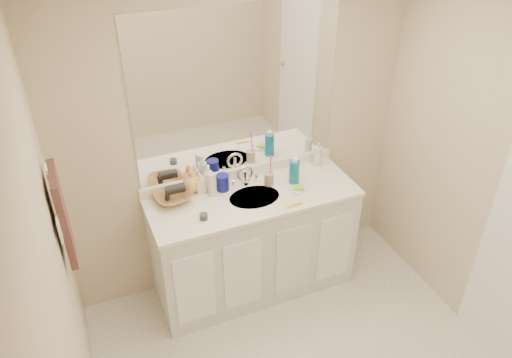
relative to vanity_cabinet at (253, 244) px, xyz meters
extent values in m
cube|color=white|center=(0.00, -1.02, 1.97)|extent=(2.60, 2.60, 0.02)
cube|color=beige|center=(0.00, 0.28, 0.77)|extent=(2.60, 0.02, 2.40)
cube|color=beige|center=(-1.30, -1.02, 0.77)|extent=(0.02, 2.60, 2.40)
cube|color=silver|center=(0.00, 0.00, 0.00)|extent=(1.50, 0.55, 0.85)
cube|color=white|center=(0.00, 0.00, 0.44)|extent=(1.52, 0.57, 0.03)
cube|color=white|center=(0.00, 0.26, 0.50)|extent=(1.52, 0.03, 0.08)
cylinder|color=beige|center=(0.00, -0.02, 0.44)|extent=(0.37, 0.37, 0.02)
cylinder|color=silver|center=(0.00, 0.16, 0.51)|extent=(0.02, 0.02, 0.11)
cube|color=white|center=(0.00, 0.27, 1.14)|extent=(1.48, 0.01, 1.20)
cylinder|color=navy|center=(-0.17, 0.15, 0.52)|extent=(0.12, 0.12, 0.13)
cylinder|color=tan|center=(0.16, 0.09, 0.50)|extent=(0.08, 0.08, 0.09)
cylinder|color=#FD4286|center=(0.17, 0.09, 0.60)|extent=(0.02, 0.04, 0.20)
cylinder|color=#0C6E9B|center=(0.34, 0.04, 0.55)|extent=(0.08, 0.08, 0.18)
cylinder|color=white|center=(0.62, 0.19, 0.54)|extent=(0.07, 0.07, 0.16)
cube|color=white|center=(0.32, -0.07, 0.46)|extent=(0.13, 0.12, 0.01)
cube|color=#9BE036|center=(0.32, -0.07, 0.48)|extent=(0.09, 0.08, 0.03)
cube|color=orange|center=(0.21, -0.23, 0.46)|extent=(0.12, 0.04, 0.01)
cylinder|color=#34343B|center=(-0.41, -0.12, 0.47)|extent=(0.07, 0.07, 0.04)
cylinder|color=silver|center=(-0.27, 0.12, 0.54)|extent=(0.07, 0.07, 0.18)
imported|color=white|center=(-0.27, 0.19, 0.56)|extent=(0.10, 0.10, 0.20)
imported|color=#FFF1CF|center=(-0.33, 0.19, 0.53)|extent=(0.07, 0.07, 0.15)
imported|color=#FBBC61|center=(-0.38, 0.23, 0.54)|extent=(0.17, 0.17, 0.17)
imported|color=#A17341|center=(-0.54, 0.16, 0.49)|extent=(0.29, 0.29, 0.06)
cylinder|color=black|center=(-0.52, 0.16, 0.54)|extent=(0.13, 0.07, 0.07)
torus|color=silver|center=(-1.27, -0.25, 1.12)|extent=(0.01, 0.11, 0.11)
cube|color=#39211E|center=(-1.25, -0.25, 0.82)|extent=(0.04, 0.32, 0.55)
cube|color=white|center=(-1.27, -0.45, 0.88)|extent=(0.01, 0.08, 0.13)
camera|label=1|loc=(-1.12, -2.70, 2.50)|focal=35.00mm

